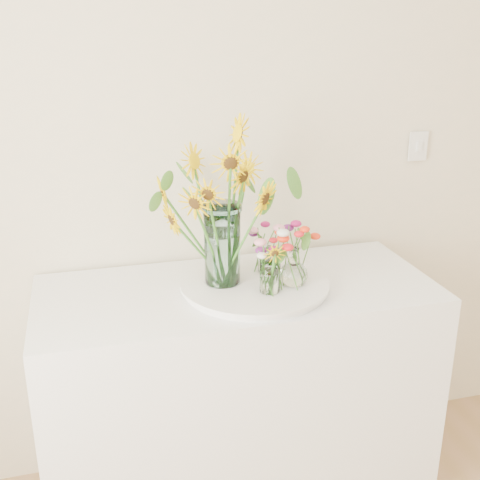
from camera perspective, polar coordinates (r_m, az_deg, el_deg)
The scene contains 10 objects.
counter at distance 2.35m, azimuth -0.22°, elevation -14.54°, with size 1.40×0.60×0.90m, color white.
tray at distance 2.10m, azimuth 1.38°, elevation -4.41°, with size 0.49×0.49×0.03m, color white.
mason_jar at distance 2.04m, azimuth -1.70°, elevation -0.42°, with size 0.12×0.12×0.29m, color #A0D2D3.
sunflower_bouquet at distance 2.00m, azimuth -1.74°, elevation 3.37°, with size 0.80×0.80×0.57m, color yellow, non-canonical shape.
small_vase_a at distance 2.00m, azimuth 2.86°, elevation -3.50°, with size 0.07×0.07×0.12m, color white.
wildflower_posy_a at distance 1.98m, azimuth 2.88°, elevation -2.30°, with size 0.20×0.20×0.21m, color #F73515, non-canonical shape.
small_vase_b at distance 2.06m, azimuth 5.12°, elevation -2.53°, with size 0.10×0.10×0.14m, color white, non-canonical shape.
wildflower_posy_b at distance 2.04m, azimuth 5.16°, elevation -1.36°, with size 0.21×0.21×0.23m, color #F73515, non-canonical shape.
small_vase_c at distance 2.16m, azimuth 2.49°, elevation -1.92°, with size 0.06×0.06×0.10m, color white.
wildflower_posy_c at distance 2.14m, azimuth 2.51°, elevation -0.81°, with size 0.19×0.19×0.19m, color #F73515, non-canonical shape.
Camera 1 is at (-0.78, 0.06, 1.78)m, focal length 45.00 mm.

